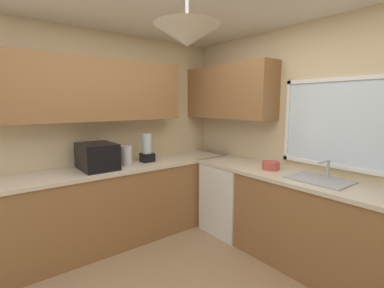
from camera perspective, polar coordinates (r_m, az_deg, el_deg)
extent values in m
cube|color=beige|center=(3.25, 24.38, 0.71)|extent=(3.81, 0.06, 2.51)
cube|color=beige|center=(3.57, -19.35, 1.60)|extent=(0.06, 3.54, 2.51)
cube|color=silver|center=(3.10, 28.21, 3.80)|extent=(1.08, 0.02, 0.83)
cube|color=white|center=(3.09, 28.70, 11.80)|extent=(1.16, 0.04, 0.04)
cube|color=white|center=(3.15, 27.60, -4.07)|extent=(1.16, 0.04, 0.04)
cube|color=white|center=(3.36, 19.37, 4.60)|extent=(0.04, 0.04, 0.91)
cube|color=olive|center=(3.31, -22.07, 10.45)|extent=(0.32, 2.40, 0.70)
cube|color=olive|center=(3.76, 7.59, 10.66)|extent=(1.39, 0.32, 0.70)
cone|color=silver|center=(1.92, -1.04, 21.67)|extent=(0.44, 0.44, 0.14)
cube|color=olive|center=(3.45, -16.83, -12.47)|extent=(0.62, 3.12, 0.88)
cube|color=beige|center=(3.32, -17.16, -5.02)|extent=(0.65, 3.15, 0.04)
cube|color=olive|center=(3.08, 23.93, -15.45)|extent=(2.87, 0.62, 0.88)
cube|color=beige|center=(2.93, 24.47, -7.16)|extent=(2.90, 0.65, 0.04)
cube|color=white|center=(3.65, 8.26, -11.07)|extent=(0.60, 0.60, 0.87)
cube|color=black|center=(3.24, -19.18, -2.42)|extent=(0.48, 0.36, 0.29)
cylinder|color=#B7B7BC|center=(3.36, -13.46, -2.35)|extent=(0.13, 0.13, 0.23)
cube|color=#9EA0A5|center=(2.91, 25.02, -6.81)|extent=(0.54, 0.40, 0.02)
cylinder|color=#B7B7BC|center=(3.03, 26.51, -4.64)|extent=(0.03, 0.03, 0.18)
cylinder|color=#B7B7BC|center=(2.92, 25.77, -3.34)|extent=(0.02, 0.20, 0.02)
cylinder|color=#B74C42|center=(3.18, 16.10, -4.33)|extent=(0.19, 0.19, 0.09)
cube|color=black|center=(3.51, -9.32, -2.77)|extent=(0.15, 0.15, 0.11)
cylinder|color=#B2BCC6|center=(3.48, -9.39, 0.14)|extent=(0.12, 0.12, 0.25)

